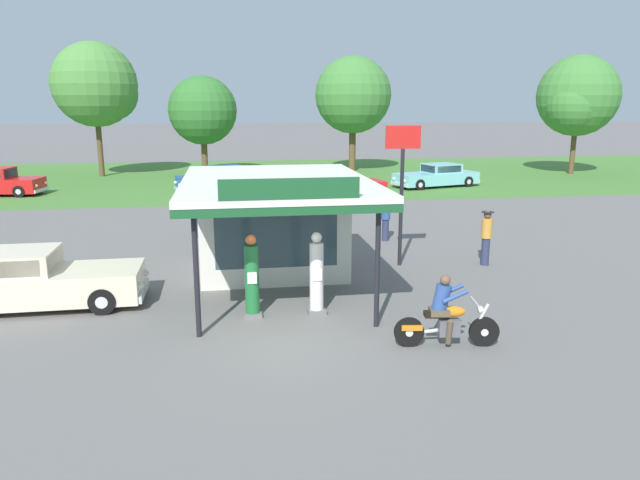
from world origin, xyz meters
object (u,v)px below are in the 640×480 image
object	(u,v)px
gas_pump_offside	(317,276)
parked_car_back_row_centre_right	(437,176)
bystander_admiring_sedan	(386,218)
parked_car_back_row_far_right	(221,180)
featured_classic_sedan	(30,282)
roadside_pole_sign	(402,171)
motorcycle_with_rider	(445,317)
parked_car_second_row_spare	(334,186)
bystander_standing_back_lot	(486,236)
gas_pump_nearside	(252,279)
bystander_leaning_by_kiosk	(199,217)

from	to	relation	value
gas_pump_offside	parked_car_back_row_centre_right	xyz separation A→B (m)	(10.83, 21.48, -0.29)
bystander_admiring_sedan	parked_car_back_row_far_right	bearing A→B (deg)	114.51
gas_pump_offside	featured_classic_sedan	world-z (taller)	gas_pump_offside
featured_classic_sedan	roadside_pole_sign	world-z (taller)	roadside_pole_sign
motorcycle_with_rider	featured_classic_sedan	xyz separation A→B (m)	(-9.48, 4.00, 0.02)
parked_car_second_row_spare	bystander_standing_back_lot	xyz separation A→B (m)	(2.40, -13.94, 0.25)
parked_car_second_row_spare	featured_classic_sedan	bearing A→B (deg)	-123.77
gas_pump_nearside	bystander_standing_back_lot	size ratio (longest dim) A/B	1.16
parked_car_back_row_centre_right	parked_car_second_row_spare	xyz separation A→B (m)	(-7.23, -3.97, 0.05)
roadside_pole_sign	motorcycle_with_rider	bearing A→B (deg)	-97.97
bystander_leaning_by_kiosk	roadside_pole_sign	distance (m)	8.53
gas_pump_offside	bystander_admiring_sedan	bearing A→B (deg)	63.28
featured_classic_sedan	bystander_admiring_sedan	xyz separation A→B (m)	(10.84, 5.91, 0.18)
parked_car_second_row_spare	motorcycle_with_rider	bearing A→B (deg)	-93.46
motorcycle_with_rider	bystander_admiring_sedan	bearing A→B (deg)	82.18
bystander_standing_back_lot	bystander_admiring_sedan	xyz separation A→B (m)	(-2.25, 3.87, -0.10)
bystander_standing_back_lot	roadside_pole_sign	bearing A→B (deg)	171.36
parked_car_back_row_centre_right	parked_car_second_row_spare	world-z (taller)	parked_car_second_row_spare
bystander_standing_back_lot	parked_car_second_row_spare	bearing A→B (deg)	99.79
gas_pump_nearside	motorcycle_with_rider	xyz separation A→B (m)	(3.96, -2.46, -0.28)
motorcycle_with_rider	featured_classic_sedan	distance (m)	10.29
parked_car_second_row_spare	bystander_admiring_sedan	bearing A→B (deg)	-89.14
roadside_pole_sign	bystander_leaning_by_kiosk	bearing A→B (deg)	142.17
parked_car_back_row_centre_right	bystander_admiring_sedan	world-z (taller)	bystander_admiring_sedan
roadside_pole_sign	parked_car_second_row_spare	bearing A→B (deg)	88.70
gas_pump_nearside	bystander_admiring_sedan	bearing A→B (deg)	54.45
gas_pump_nearside	parked_car_second_row_spare	distance (m)	18.26
gas_pump_offside	bystander_admiring_sedan	distance (m)	8.33
motorcycle_with_rider	parked_car_back_row_far_right	size ratio (longest dim) A/B	0.42
motorcycle_with_rider	bystander_standing_back_lot	size ratio (longest dim) A/B	1.27
parked_car_second_row_spare	bystander_admiring_sedan	world-z (taller)	bystander_admiring_sedan
parked_car_second_row_spare	bystander_admiring_sedan	size ratio (longest dim) A/B	3.52
bystander_leaning_by_kiosk	bystander_admiring_sedan	bearing A→B (deg)	-12.88
gas_pump_offside	parked_car_back_row_centre_right	size ratio (longest dim) A/B	0.36
gas_pump_nearside	gas_pump_offside	distance (m)	1.57
gas_pump_nearside	parked_car_second_row_spare	size ratio (longest dim) A/B	0.36
bystander_admiring_sedan	motorcycle_with_rider	bearing A→B (deg)	-97.82
gas_pump_nearside	featured_classic_sedan	world-z (taller)	gas_pump_nearside
gas_pump_offside	roadside_pole_sign	bearing A→B (deg)	50.46
gas_pump_nearside	featured_classic_sedan	xyz separation A→B (m)	(-5.52, 1.53, -0.26)
motorcycle_with_rider	bystander_admiring_sedan	distance (m)	10.00
gas_pump_nearside	bystander_admiring_sedan	xyz separation A→B (m)	(5.32, 7.44, -0.08)
featured_classic_sedan	bystander_leaning_by_kiosk	bearing A→B (deg)	62.70
parked_car_back_row_centre_right	gas_pump_offside	bearing A→B (deg)	-116.75
gas_pump_offside	bystander_admiring_sedan	world-z (taller)	gas_pump_offside
gas_pump_offside	featured_classic_sedan	size ratio (longest dim) A/B	0.37
motorcycle_with_rider	bystander_leaning_by_kiosk	size ratio (longest dim) A/B	1.43
parked_car_second_row_spare	gas_pump_nearside	bearing A→B (deg)	-106.44
motorcycle_with_rider	parked_car_back_row_centre_right	xyz separation A→B (m)	(8.44, 23.95, -0.01)
gas_pump_offside	motorcycle_with_rider	size ratio (longest dim) A/B	0.92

